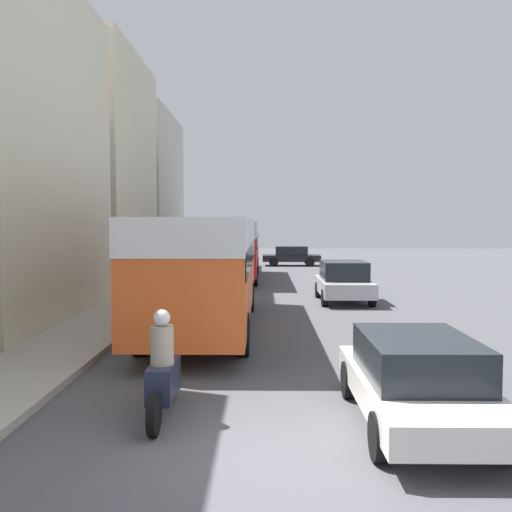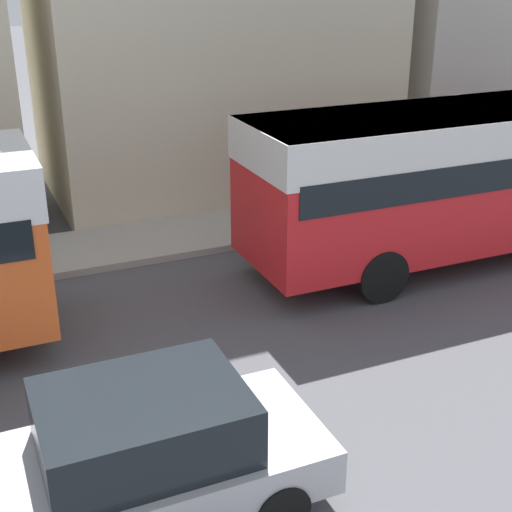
{
  "view_description": "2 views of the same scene",
  "coord_description": "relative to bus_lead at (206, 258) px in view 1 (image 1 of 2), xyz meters",
  "views": [
    {
      "loc": [
        -0.31,
        -7.24,
        3.07
      ],
      "look_at": [
        -0.62,
        16.2,
        1.69
      ],
      "focal_mm": 40.0,
      "sensor_mm": 36.0,
      "label": 1
    },
    {
      "loc": [
        9.1,
        13.3,
        5.85
      ],
      "look_at": [
        -0.82,
        17.63,
        1.27
      ],
      "focal_mm": 50.0,
      "sensor_mm": 36.0,
      "label": 2
    }
  ],
  "objects": [
    {
      "name": "ground_plane",
      "position": [
        1.97,
        -9.03,
        -2.06
      ],
      "size": [
        120.0,
        120.0,
        0.0
      ],
      "primitive_type": "plane",
      "color": "#515156"
    },
    {
      "name": "bus_lead",
      "position": [
        0.0,
        0.0,
        0.0
      ],
      "size": [
        2.66,
        10.74,
        3.18
      ],
      "color": "#EA5B23",
      "rests_on": "ground_plane"
    },
    {
      "name": "pedestrian_near_curb",
      "position": [
        -3.06,
        14.74,
        -0.99
      ],
      "size": [
        0.4,
        0.4,
        1.8
      ],
      "color": "#232838",
      "rests_on": "sidewalk"
    },
    {
      "name": "car_crossing",
      "position": [
        4.77,
        5.7,
        -1.25
      ],
      "size": [
        1.95,
        4.01,
        1.58
      ],
      "color": "#B7B7BC",
      "rests_on": "ground_plane"
    },
    {
      "name": "motorcycle_behind_lead",
      "position": [
        0.08,
        -7.5,
        -1.37
      ],
      "size": [
        0.39,
        2.24,
        1.73
      ],
      "color": "#1E2338",
      "rests_on": "ground_plane"
    },
    {
      "name": "building_end_row",
      "position": [
        -6.78,
        20.85,
        2.96
      ],
      "size": [
        5.1,
        9.9,
        10.04
      ],
      "color": "beige",
      "rests_on": "ground_plane"
    },
    {
      "name": "car_far_curb",
      "position": [
        3.98,
        -7.76,
        -1.34
      ],
      "size": [
        1.86,
        4.29,
        1.36
      ],
      "color": "silver",
      "rests_on": "ground_plane"
    },
    {
      "name": "car_distant",
      "position": [
        3.64,
        24.14,
        -1.33
      ],
      "size": [
        4.07,
        1.86,
        1.39
      ],
      "rotation": [
        0.0,
        0.0,
        -1.57
      ],
      "color": "black",
      "rests_on": "ground_plane"
    },
    {
      "name": "building_far_terrace",
      "position": [
        -7.03,
        10.86,
        3.43
      ],
      "size": [
        5.59,
        8.67,
        10.98
      ],
      "color": "beige",
      "rests_on": "ground_plane"
    },
    {
      "name": "bus_following",
      "position": [
        0.08,
        14.26,
        -0.04
      ],
      "size": [
        2.59,
        10.41,
        3.12
      ],
      "color": "red",
      "rests_on": "ground_plane"
    }
  ]
}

